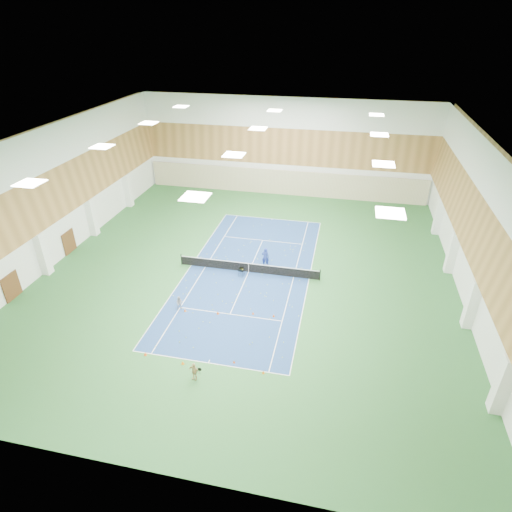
% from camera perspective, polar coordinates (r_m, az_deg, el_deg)
% --- Properties ---
extents(ground, '(40.00, 40.00, 0.00)m').
position_cam_1_polar(ground, '(38.76, -0.99, -2.16)').
color(ground, '#295F2C').
rests_on(ground, ground).
extents(room_shell, '(36.00, 40.00, 12.00)m').
position_cam_1_polar(room_shell, '(35.98, -1.08, 6.00)').
color(room_shell, white).
rests_on(room_shell, ground).
extents(wood_cladding, '(36.00, 40.00, 8.00)m').
position_cam_1_polar(wood_cladding, '(35.23, -1.11, 8.99)').
color(wood_cladding, '#A4733D').
rests_on(wood_cladding, room_shell).
extents(ceiling_light_grid, '(21.40, 25.40, 0.06)m').
position_cam_1_polar(ceiling_light_grid, '(34.05, -1.17, 15.18)').
color(ceiling_light_grid, white).
rests_on(ceiling_light_grid, room_shell).
extents(court_surface, '(10.97, 23.77, 0.01)m').
position_cam_1_polar(court_surface, '(38.76, -0.99, -2.15)').
color(court_surface, navy).
rests_on(court_surface, ground).
extents(tennis_balls_scatter, '(10.57, 22.77, 0.07)m').
position_cam_1_polar(tennis_balls_scatter, '(38.73, -0.99, -2.10)').
color(tennis_balls_scatter, '#B0CF23').
rests_on(tennis_balls_scatter, ground).
extents(tennis_net, '(12.80, 0.10, 1.10)m').
position_cam_1_polar(tennis_net, '(38.47, -1.00, -1.46)').
color(tennis_net, black).
rests_on(tennis_net, ground).
extents(back_curtain, '(35.40, 0.16, 3.20)m').
position_cam_1_polar(back_curtain, '(55.66, 3.68, 9.75)').
color(back_curtain, '#C6B793').
rests_on(back_curtain, ground).
extents(door_left_a, '(0.08, 1.80, 2.20)m').
position_cam_1_polar(door_left_a, '(40.06, -29.82, -3.55)').
color(door_left_a, '#593319').
rests_on(door_left_a, ground).
extents(door_left_b, '(0.08, 1.80, 2.20)m').
position_cam_1_polar(door_left_b, '(45.33, -23.66, 1.73)').
color(door_left_b, '#593319').
rests_on(door_left_b, ground).
extents(coach, '(0.71, 0.48, 1.90)m').
position_cam_1_polar(coach, '(39.23, 1.26, -0.13)').
color(coach, navy).
rests_on(coach, ground).
extents(child_court, '(0.66, 0.57, 1.16)m').
position_cam_1_polar(child_court, '(34.32, -10.15, -6.19)').
color(child_court, gray).
rests_on(child_court, ground).
extents(child_apron, '(0.82, 0.49, 1.32)m').
position_cam_1_polar(child_apron, '(28.29, -8.27, -14.96)').
color(child_apron, tan).
rests_on(child_apron, ground).
extents(ball_cart, '(0.51, 0.51, 0.81)m').
position_cam_1_polar(ball_cart, '(38.02, -1.94, -2.14)').
color(ball_cart, black).
rests_on(ball_cart, ground).
extents(cone_svc_a, '(0.21, 0.21, 0.23)m').
position_cam_1_polar(cone_svc_a, '(34.29, -9.44, -7.12)').
color(cone_svc_a, '#FF660D').
rests_on(cone_svc_a, ground).
extents(cone_svc_b, '(0.22, 0.22, 0.24)m').
position_cam_1_polar(cone_svc_b, '(33.68, -5.11, -7.53)').
color(cone_svc_b, '#E34C0B').
rests_on(cone_svc_b, ground).
extents(cone_svc_c, '(0.18, 0.18, 0.20)m').
position_cam_1_polar(cone_svc_c, '(33.54, -0.39, -7.62)').
color(cone_svc_c, '#FC5E0D').
rests_on(cone_svc_c, ground).
extents(cone_svc_d, '(0.19, 0.19, 0.21)m').
position_cam_1_polar(cone_svc_d, '(33.31, 2.37, -7.94)').
color(cone_svc_d, '#EC550C').
rests_on(cone_svc_d, ground).
extents(cone_base_a, '(0.21, 0.21, 0.24)m').
position_cam_1_polar(cone_base_a, '(30.93, -14.55, -12.51)').
color(cone_base_a, '#F54A0C').
rests_on(cone_base_a, ground).
extents(cone_base_b, '(0.22, 0.22, 0.25)m').
position_cam_1_polar(cone_base_b, '(29.75, -9.75, -13.84)').
color(cone_base_b, orange).
rests_on(cone_base_b, ground).
extents(cone_base_c, '(0.18, 0.18, 0.20)m').
position_cam_1_polar(cone_base_c, '(29.48, -2.95, -13.89)').
color(cone_base_c, '#E14F0B').
rests_on(cone_base_c, ground).
extents(cone_base_d, '(0.19, 0.19, 0.21)m').
position_cam_1_polar(cone_base_d, '(28.76, 0.98, -15.20)').
color(cone_base_d, orange).
rests_on(cone_base_d, ground).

